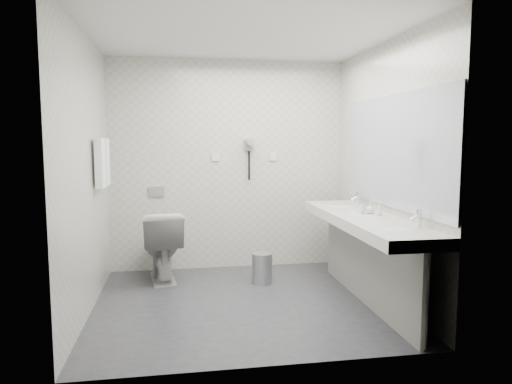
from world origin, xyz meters
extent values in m
plane|color=#2C2C32|center=(0.00, 0.00, 0.00)|extent=(2.80, 2.80, 0.00)
plane|color=silver|center=(0.00, 0.00, 2.50)|extent=(2.80, 2.80, 0.00)
plane|color=beige|center=(0.00, 1.30, 1.25)|extent=(2.80, 0.00, 2.80)
plane|color=beige|center=(0.00, -1.30, 1.25)|extent=(2.80, 0.00, 2.80)
plane|color=beige|center=(-1.40, 0.00, 1.25)|extent=(0.00, 2.60, 2.60)
plane|color=beige|center=(1.40, 0.00, 1.25)|extent=(0.00, 2.60, 2.60)
cube|color=silver|center=(1.12, -0.20, 0.80)|extent=(0.55, 2.20, 0.10)
cube|color=gray|center=(1.15, -0.20, 0.38)|extent=(0.03, 2.15, 0.75)
cylinder|color=silver|center=(1.18, -1.24, 0.38)|extent=(0.06, 0.06, 0.75)
cylinder|color=silver|center=(1.18, 0.84, 0.38)|extent=(0.06, 0.06, 0.75)
cube|color=#B2BCC6|center=(1.39, -0.20, 1.45)|extent=(0.02, 2.20, 1.05)
ellipsoid|color=silver|center=(1.12, -0.85, 0.83)|extent=(0.40, 0.31, 0.05)
ellipsoid|color=silver|center=(1.12, 0.45, 0.83)|extent=(0.40, 0.31, 0.05)
cylinder|color=silver|center=(1.32, -0.85, 0.92)|extent=(0.04, 0.04, 0.15)
cylinder|color=silver|center=(1.32, 0.45, 0.92)|extent=(0.04, 0.04, 0.15)
imported|color=silver|center=(1.14, -0.09, 0.90)|extent=(0.06, 0.06, 0.10)
imported|color=silver|center=(1.22, -0.10, 0.90)|extent=(0.11, 0.11, 0.10)
imported|color=silver|center=(1.26, -0.24, 0.91)|extent=(0.05, 0.05, 0.12)
cylinder|color=silver|center=(1.28, 0.09, 0.91)|extent=(0.07, 0.07, 0.12)
imported|color=silver|center=(-0.79, 0.88, 0.39)|extent=(0.52, 0.82, 0.78)
cube|color=#B2B5BA|center=(-0.85, 1.29, 0.95)|extent=(0.18, 0.02, 0.12)
cylinder|color=#B2B5BA|center=(0.29, 0.59, 0.16)|extent=(0.25, 0.25, 0.31)
cylinder|color=#B2B5BA|center=(0.29, 0.59, 0.32)|extent=(0.22, 0.22, 0.02)
cylinder|color=silver|center=(-1.35, 0.55, 1.55)|extent=(0.02, 0.62, 0.02)
cube|color=white|center=(-1.34, 0.41, 1.33)|extent=(0.07, 0.24, 0.48)
cube|color=white|center=(-1.34, 0.69, 1.33)|extent=(0.07, 0.24, 0.48)
cube|color=gray|center=(0.25, 1.27, 1.50)|extent=(0.10, 0.04, 0.14)
cylinder|color=gray|center=(0.25, 1.20, 1.53)|extent=(0.08, 0.14, 0.08)
cylinder|color=black|center=(0.25, 1.26, 1.25)|extent=(0.02, 0.02, 0.35)
cube|color=silver|center=(-0.15, 1.29, 1.35)|extent=(0.09, 0.02, 0.09)
cube|color=silver|center=(0.55, 1.29, 1.35)|extent=(0.09, 0.02, 0.09)
camera|label=1|loc=(-0.60, -4.33, 1.55)|focal=32.91mm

